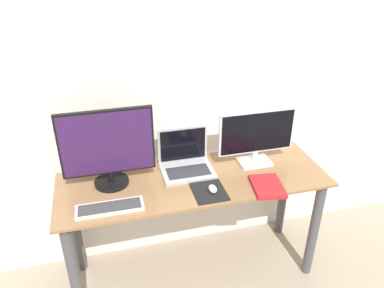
{
  "coord_description": "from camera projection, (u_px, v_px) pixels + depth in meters",
  "views": [
    {
      "loc": [
        -0.5,
        -1.56,
        2.04
      ],
      "look_at": [
        -0.01,
        0.3,
        0.99
      ],
      "focal_mm": 35.0,
      "sensor_mm": 36.0,
      "label": 1
    }
  ],
  "objects": [
    {
      "name": "book",
      "position": [
        267.0,
        186.0,
        2.19
      ],
      "size": [
        0.2,
        0.25,
        0.02
      ],
      "color": "red",
      "rests_on": "desk"
    },
    {
      "name": "monitor_right",
      "position": [
        256.0,
        136.0,
        2.35
      ],
      "size": [
        0.5,
        0.14,
        0.37
      ],
      "color": "silver",
      "rests_on": "desk"
    },
    {
      "name": "mouse",
      "position": [
        213.0,
        189.0,
        2.15
      ],
      "size": [
        0.05,
        0.07,
        0.04
      ],
      "color": "silver",
      "rests_on": "mousepad"
    },
    {
      "name": "mousepad",
      "position": [
        209.0,
        192.0,
        2.16
      ],
      "size": [
        0.19,
        0.22,
        0.0
      ],
      "color": "black",
      "rests_on": "desk"
    },
    {
      "name": "monitor_left",
      "position": [
        108.0,
        148.0,
        2.13
      ],
      "size": [
        0.53,
        0.2,
        0.47
      ],
      "color": "black",
      "rests_on": "desk"
    },
    {
      "name": "wall_back",
      "position": [
        180.0,
        85.0,
        2.34
      ],
      "size": [
        7.0,
        0.05,
        2.5
      ],
      "color": "silver",
      "rests_on": "ground_plane"
    },
    {
      "name": "keyboard",
      "position": [
        110.0,
        208.0,
        2.02
      ],
      "size": [
        0.37,
        0.12,
        0.02
      ],
      "color": "silver",
      "rests_on": "desk"
    },
    {
      "name": "laptop",
      "position": [
        186.0,
        160.0,
        2.36
      ],
      "size": [
        0.32,
        0.25,
        0.26
      ],
      "color": "#ADADB2",
      "rests_on": "desk"
    },
    {
      "name": "desk",
      "position": [
        194.0,
        201.0,
        2.36
      ],
      "size": [
        1.64,
        0.56,
        0.76
      ],
      "color": "olive",
      "rests_on": "ground_plane"
    }
  ]
}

